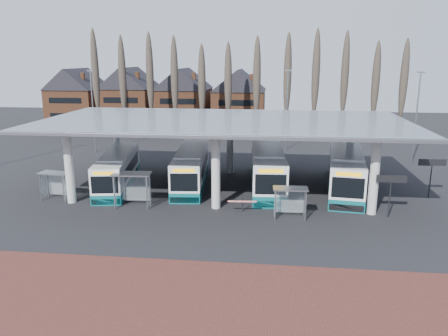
# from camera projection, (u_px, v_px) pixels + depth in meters

# --- Properties ---
(ground) EXTENTS (140.00, 140.00, 0.00)m
(ground) POSITION_uv_depth(u_px,v_px,m) (212.00, 219.00, 32.32)
(ground) COLOR black
(ground) RESTS_ON ground
(brick_strip) EXTENTS (70.00, 10.00, 0.03)m
(brick_strip) POSITION_uv_depth(u_px,v_px,m) (176.00, 308.00, 20.76)
(brick_strip) COLOR #552722
(brick_strip) RESTS_ON ground
(station_canopy) EXTENTS (32.00, 16.00, 6.34)m
(station_canopy) POSITION_uv_depth(u_px,v_px,m) (224.00, 127.00, 38.64)
(station_canopy) COLOR beige
(station_canopy) RESTS_ON ground
(poplar_row) EXTENTS (45.10, 1.10, 14.50)m
(poplar_row) POSITION_uv_depth(u_px,v_px,m) (244.00, 78.00, 61.97)
(poplar_row) COLOR #473D33
(poplar_row) RESTS_ON ground
(townhouse_row) EXTENTS (36.80, 10.30, 12.25)m
(townhouse_row) POSITION_uv_depth(u_px,v_px,m) (157.00, 92.00, 75.00)
(townhouse_row) COLOR brown
(townhouse_row) RESTS_ON ground
(lamp_post_a) EXTENTS (0.80, 0.16, 10.17)m
(lamp_post_a) POSITION_uv_depth(u_px,v_px,m) (93.00, 110.00, 54.20)
(lamp_post_a) COLOR slate
(lamp_post_a) RESTS_ON ground
(lamp_post_b) EXTENTS (0.80, 0.16, 10.17)m
(lamp_post_b) POSITION_uv_depth(u_px,v_px,m) (287.00, 109.00, 55.41)
(lamp_post_b) COLOR slate
(lamp_post_b) RESTS_ON ground
(lamp_post_c) EXTENTS (0.80, 0.16, 10.17)m
(lamp_post_c) POSITION_uv_depth(u_px,v_px,m) (416.00, 116.00, 48.08)
(lamp_post_c) COLOR slate
(lamp_post_c) RESTS_ON ground
(bus_0) EXTENTS (4.32, 11.68, 3.18)m
(bus_0) POSITION_uv_depth(u_px,v_px,m) (118.00, 170.00, 40.40)
(bus_0) COLOR white
(bus_0) RESTS_ON ground
(bus_1) EXTENTS (3.63, 12.13, 3.32)m
(bus_1) POSITION_uv_depth(u_px,v_px,m) (191.00, 168.00, 41.06)
(bus_1) COLOR white
(bus_1) RESTS_ON ground
(bus_2) EXTENTS (3.56, 13.21, 3.63)m
(bus_2) POSITION_uv_depth(u_px,v_px,m) (267.00, 168.00, 40.43)
(bus_2) COLOR white
(bus_2) RESTS_ON ground
(bus_3) EXTENTS (4.32, 13.17, 3.59)m
(bus_3) POSITION_uv_depth(u_px,v_px,m) (345.00, 171.00, 39.36)
(bus_3) COLOR white
(bus_3) RESTS_ON ground
(shelter_0) EXTENTS (2.70, 1.61, 2.36)m
(shelter_0) POSITION_uv_depth(u_px,v_px,m) (56.00, 180.00, 36.40)
(shelter_0) COLOR gray
(shelter_0) RESTS_ON ground
(shelter_1) EXTENTS (3.10, 1.72, 2.78)m
(shelter_1) POSITION_uv_depth(u_px,v_px,m) (132.00, 182.00, 34.61)
(shelter_1) COLOR gray
(shelter_1) RESTS_ON ground
(shelter_2) EXTENTS (2.58, 1.35, 2.36)m
(shelter_2) POSITION_uv_depth(u_px,v_px,m) (290.00, 196.00, 32.13)
(shelter_2) COLOR gray
(shelter_2) RESTS_ON ground
(info_sign_0) EXTENTS (2.17, 0.13, 3.24)m
(info_sign_0) POSITION_uv_depth(u_px,v_px,m) (391.00, 182.00, 32.09)
(info_sign_0) COLOR black
(info_sign_0) RESTS_ON ground
(info_sign_1) EXTENTS (2.26, 0.25, 3.37)m
(info_sign_1) POSITION_uv_depth(u_px,v_px,m) (432.00, 165.00, 36.62)
(info_sign_1) COLOR black
(info_sign_1) RESTS_ON ground
(barrier) EXTENTS (2.22, 0.67, 1.11)m
(barrier) POSITION_uv_depth(u_px,v_px,m) (242.00, 202.00, 33.40)
(barrier) COLOR black
(barrier) RESTS_ON ground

